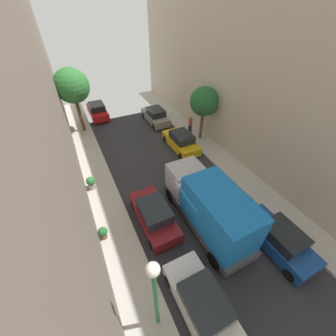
{
  "coord_description": "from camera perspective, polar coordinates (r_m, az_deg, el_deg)",
  "views": [
    {
      "loc": [
        -5.37,
        -6.51,
        10.77
      ],
      "look_at": [
        0.11,
        4.59,
        0.5
      ],
      "focal_mm": 22.14,
      "sensor_mm": 36.0,
      "label": 1
    }
  ],
  "objects": [
    {
      "name": "parked_car_left_2",
      "position": [
        12.71,
        -3.85,
        -12.76
      ],
      "size": [
        1.78,
        4.2,
        1.57
      ],
      "color": "maroon",
      "rests_on": "ground"
    },
    {
      "name": "delivery_truck",
      "position": [
        11.92,
        11.29,
        -10.31
      ],
      "size": [
        2.26,
        6.6,
        3.38
      ],
      "color": "#4C4C51",
      "rests_on": "ground"
    },
    {
      "name": "sidewalk_left",
      "position": [
        12.53,
        -12.54,
        -20.55
      ],
      "size": [
        2.0,
        44.0,
        0.15
      ],
      "primitive_type": "cube",
      "color": "#B7B2A8",
      "rests_on": "ground"
    },
    {
      "name": "pedestrian",
      "position": [
        21.02,
        6.17,
        11.97
      ],
      "size": [
        0.4,
        0.36,
        1.72
      ],
      "color": "#2D334C",
      "rests_on": "sidewalk_right"
    },
    {
      "name": "parked_car_right_3",
      "position": [
        23.35,
        -3.48,
        14.1
      ],
      "size": [
        1.78,
        4.2,
        1.57
      ],
      "color": "gray",
      "rests_on": "ground"
    },
    {
      "name": "street_tree_0",
      "position": [
        21.73,
        -24.96,
        19.76
      ],
      "size": [
        3.08,
        3.08,
        6.01
      ],
      "color": "brown",
      "rests_on": "sidewalk_left"
    },
    {
      "name": "sidewalk_right",
      "position": [
        16.26,
        23.36,
        -5.55
      ],
      "size": [
        2.0,
        44.0,
        0.15
      ],
      "primitive_type": "cube",
      "color": "#B7B2A8",
      "rests_on": "ground"
    },
    {
      "name": "street_tree_1",
      "position": [
        19.08,
        9.91,
        17.55
      ],
      "size": [
        2.5,
        2.5,
        4.89
      ],
      "color": "brown",
      "rests_on": "sidewalk_right"
    },
    {
      "name": "potted_plant_1",
      "position": [
        12.64,
        -17.48,
        -16.61
      ],
      "size": [
        0.52,
        0.52,
        0.82
      ],
      "color": "brown",
      "rests_on": "sidewalk_left"
    },
    {
      "name": "parked_car_left_1",
      "position": [
        10.61,
        9.49,
        -32.99
      ],
      "size": [
        1.78,
        4.2,
        1.57
      ],
      "color": "white",
      "rests_on": "ground"
    },
    {
      "name": "ground",
      "position": [
        13.69,
        8.34,
        -12.85
      ],
      "size": [
        32.0,
        32.0,
        0.0
      ],
      "primitive_type": "plane",
      "color": "#2D2D33"
    },
    {
      "name": "parked_car_right_2",
      "position": [
        18.82,
        3.59,
        7.31
      ],
      "size": [
        1.78,
        4.2,
        1.57
      ],
      "color": "gold",
      "rests_on": "ground"
    },
    {
      "name": "parked_car_right_1",
      "position": [
        13.21,
        28.2,
        -16.81
      ],
      "size": [
        1.78,
        4.2,
        1.57
      ],
      "color": "#194799",
      "rests_on": "ground"
    },
    {
      "name": "potted_plant_0",
      "position": [
        15.56,
        -20.43,
        -3.76
      ],
      "size": [
        0.62,
        0.62,
        1.0
      ],
      "color": "#B2A899",
      "rests_on": "sidewalk_left"
    },
    {
      "name": "parked_car_left_3",
      "position": [
        25.85,
        -18.85,
        14.71
      ],
      "size": [
        1.78,
        4.2,
        1.57
      ],
      "color": "red",
      "rests_on": "ground"
    },
    {
      "name": "lamp_post",
      "position": [
        7.73,
        -3.63,
        -30.58
      ],
      "size": [
        0.44,
        0.44,
        5.03
      ],
      "color": "#26723F",
      "rests_on": "sidewalk_left"
    }
  ]
}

